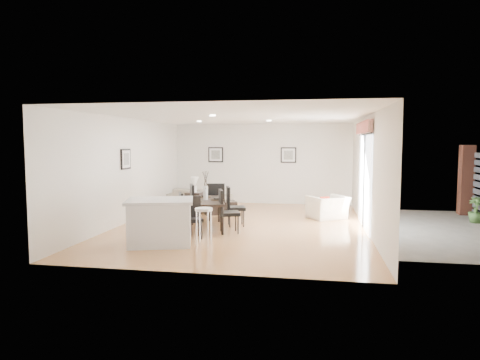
% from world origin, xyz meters
% --- Properties ---
extents(ground, '(8.00, 8.00, 0.00)m').
position_xyz_m(ground, '(0.00, 0.00, 0.00)').
color(ground, '#B67C4A').
rests_on(ground, ground).
extents(wall_back, '(6.00, 0.04, 2.70)m').
position_xyz_m(wall_back, '(0.00, 4.00, 1.35)').
color(wall_back, silver).
rests_on(wall_back, ground).
extents(wall_front, '(6.00, 0.04, 2.70)m').
position_xyz_m(wall_front, '(0.00, -4.00, 1.35)').
color(wall_front, silver).
rests_on(wall_front, ground).
extents(wall_left, '(0.04, 8.00, 2.70)m').
position_xyz_m(wall_left, '(-3.00, 0.00, 1.35)').
color(wall_left, silver).
rests_on(wall_left, ground).
extents(wall_right, '(0.04, 8.00, 2.70)m').
position_xyz_m(wall_right, '(3.00, 0.00, 1.35)').
color(wall_right, silver).
rests_on(wall_right, ground).
extents(ceiling, '(6.00, 8.00, 0.02)m').
position_xyz_m(ceiling, '(0.00, 0.00, 2.70)').
color(ceiling, white).
rests_on(ceiling, wall_back).
extents(sofa, '(2.10, 1.05, 0.59)m').
position_xyz_m(sofa, '(-1.89, 2.89, 0.29)').
color(sofa, gray).
rests_on(sofa, ground).
extents(armchair, '(1.25, 1.21, 0.62)m').
position_xyz_m(armchair, '(2.14, 1.34, 0.31)').
color(armchair, white).
rests_on(armchair, ground).
extents(courtyard_plant_b, '(0.43, 0.43, 0.67)m').
position_xyz_m(courtyard_plant_b, '(5.90, 1.40, 0.33)').
color(courtyard_plant_b, '#3F6129').
rests_on(courtyard_plant_b, ground).
extents(dining_table, '(1.25, 1.83, 0.69)m').
position_xyz_m(dining_table, '(-0.80, -0.49, 0.62)').
color(dining_table, black).
rests_on(dining_table, ground).
extents(dining_chair_wnear, '(0.53, 0.53, 0.89)m').
position_xyz_m(dining_chair_wnear, '(-1.40, -0.88, 0.50)').
color(dining_chair_wnear, black).
rests_on(dining_chair_wnear, ground).
extents(dining_chair_wfar, '(0.59, 0.59, 1.01)m').
position_xyz_m(dining_chair_wfar, '(-1.39, -0.04, 0.56)').
color(dining_chair_wfar, black).
rests_on(dining_chair_wfar, ground).
extents(dining_chair_enear, '(0.57, 0.57, 1.00)m').
position_xyz_m(dining_chair_enear, '(-0.22, -0.94, 0.56)').
color(dining_chair_enear, black).
rests_on(dining_chair_enear, ground).
extents(dining_chair_efar, '(0.55, 0.55, 0.98)m').
position_xyz_m(dining_chair_efar, '(-0.22, -0.10, 0.55)').
color(dining_chair_efar, black).
rests_on(dining_chair_efar, ground).
extents(dining_chair_head, '(0.54, 0.54, 0.90)m').
position_xyz_m(dining_chair_head, '(-0.84, -1.53, 0.50)').
color(dining_chair_head, black).
rests_on(dining_chair_head, ground).
extents(dining_chair_foot, '(0.54, 0.54, 1.00)m').
position_xyz_m(dining_chair_foot, '(-0.79, 0.53, 0.56)').
color(dining_chair_foot, black).
rests_on(dining_chair_foot, ground).
extents(vase, '(0.75, 1.23, 0.70)m').
position_xyz_m(vase, '(-0.80, -0.49, 1.00)').
color(vase, white).
rests_on(vase, dining_table).
extents(coffee_table, '(1.05, 0.85, 0.37)m').
position_xyz_m(coffee_table, '(-0.92, 1.62, 0.18)').
color(coffee_table, black).
rests_on(coffee_table, ground).
extents(side_table, '(0.52, 0.52, 0.61)m').
position_xyz_m(side_table, '(-1.68, 1.62, 0.31)').
color(side_table, black).
rests_on(side_table, ground).
extents(table_lamp, '(0.24, 0.24, 0.45)m').
position_xyz_m(table_lamp, '(-1.68, 1.62, 0.91)').
color(table_lamp, white).
rests_on(table_lamp, side_table).
extents(cushion, '(0.27, 0.19, 0.26)m').
position_xyz_m(cushion, '(2.05, 1.25, 0.48)').
color(cushion, maroon).
rests_on(cushion, armchair).
extents(kitchen_island, '(1.55, 1.34, 0.93)m').
position_xyz_m(kitchen_island, '(-1.30, -2.25, 0.47)').
color(kitchen_island, silver).
rests_on(kitchen_island, ground).
extents(bar_stool, '(0.35, 0.35, 0.77)m').
position_xyz_m(bar_stool, '(-0.39, -2.25, 0.66)').
color(bar_stool, white).
rests_on(bar_stool, ground).
extents(framed_print_back_left, '(0.52, 0.04, 0.52)m').
position_xyz_m(framed_print_back_left, '(-1.60, 3.97, 1.65)').
color(framed_print_back_left, black).
rests_on(framed_print_back_left, wall_back).
extents(framed_print_back_right, '(0.52, 0.04, 0.52)m').
position_xyz_m(framed_print_back_right, '(0.90, 3.97, 1.65)').
color(framed_print_back_right, black).
rests_on(framed_print_back_right, wall_back).
extents(framed_print_left_wall, '(0.04, 0.52, 0.52)m').
position_xyz_m(framed_print_left_wall, '(-2.97, -0.20, 1.65)').
color(framed_print_left_wall, black).
rests_on(framed_print_left_wall, wall_left).
extents(sliding_door, '(0.12, 2.70, 2.57)m').
position_xyz_m(sliding_door, '(2.96, 0.30, 1.66)').
color(sliding_door, white).
rests_on(sliding_door, wall_right).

